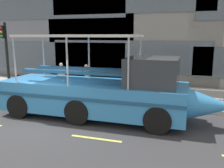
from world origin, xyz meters
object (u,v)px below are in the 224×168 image
at_px(leaned_bicycle, 22,85).
at_px(pedestrian_mid_right, 86,76).
at_px(pedestrian_mid_left, 124,77).
at_px(duck_tour_boat, 105,92).
at_px(traffic_light_pole, 6,50).
at_px(pedestrian_near_bow, 169,80).
at_px(pedestrian_near_stern, 61,73).

bearing_deg(leaned_bicycle, pedestrian_mid_right, 11.63).
bearing_deg(leaned_bicycle, pedestrian_mid_left, 10.00).
distance_m(leaned_bicycle, duck_tour_boat, 6.67).
bearing_deg(leaned_bicycle, duck_tour_boat, -23.17).
bearing_deg(pedestrian_mid_right, duck_tour_boat, -55.73).
bearing_deg(pedestrian_mid_right, pedestrian_mid_left, 7.10).
xyz_separation_m(traffic_light_pole, pedestrian_near_bow, (9.33, 1.06, -1.49)).
height_order(pedestrian_mid_right, pedestrian_near_stern, pedestrian_mid_right).
height_order(traffic_light_pole, pedestrian_near_bow, traffic_light_pole).
height_order(traffic_light_pole, duck_tour_boat, traffic_light_pole).
distance_m(duck_tour_boat, pedestrian_near_stern, 5.64).
distance_m(pedestrian_near_bow, pedestrian_near_stern, 6.43).
xyz_separation_m(pedestrian_near_bow, pedestrian_mid_left, (-2.43, 0.03, 0.03)).
bearing_deg(pedestrian_near_stern, pedestrian_near_bow, -1.57).
bearing_deg(pedestrian_mid_left, leaned_bicycle, -170.00).
bearing_deg(pedestrian_mid_left, pedestrian_near_stern, 177.89).
xyz_separation_m(leaned_bicycle, pedestrian_mid_right, (3.80, 0.78, 0.60)).
distance_m(duck_tour_boat, pedestrian_mid_right, 4.11).
relative_size(pedestrian_mid_left, pedestrian_mid_right, 0.97).
distance_m(pedestrian_mid_right, pedestrian_near_stern, 1.88).
distance_m(leaned_bicycle, pedestrian_near_stern, 2.38).
bearing_deg(traffic_light_pole, pedestrian_mid_right, 9.83).
bearing_deg(traffic_light_pole, pedestrian_near_stern, 23.09).
xyz_separation_m(pedestrian_near_bow, pedestrian_near_stern, (-6.42, 0.18, 0.05)).
height_order(traffic_light_pole, pedestrian_near_stern, traffic_light_pole).
relative_size(pedestrian_mid_right, pedestrian_near_stern, 1.01).
height_order(pedestrian_near_bow, pedestrian_mid_right, pedestrian_mid_right).
distance_m(traffic_light_pole, pedestrian_mid_left, 7.14).
distance_m(pedestrian_mid_left, pedestrian_near_stern, 4.00).
relative_size(pedestrian_near_bow, pedestrian_mid_left, 0.97).
distance_m(traffic_light_pole, pedestrian_near_bow, 9.51).
xyz_separation_m(pedestrian_mid_left, pedestrian_near_stern, (-4.00, 0.15, 0.03)).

